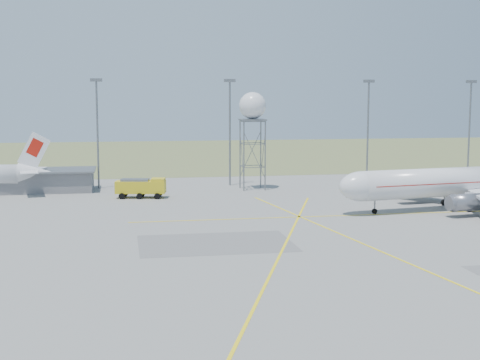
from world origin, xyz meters
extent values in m
plane|color=gray|center=(0.00, 0.00, 0.00)|extent=(400.00, 400.00, 0.00)
cube|color=#596A3A|center=(0.00, 140.00, 0.01)|extent=(400.00, 120.00, 0.03)
cube|color=slate|center=(-45.00, 64.00, 1.80)|extent=(18.00, 9.00, 3.60)
cube|color=slate|center=(-45.00, 64.00, 3.75)|extent=(19.00, 10.00, 0.30)
cylinder|color=slate|center=(-35.00, 66.00, 10.00)|extent=(0.36, 0.36, 20.00)
cube|color=slate|center=(-35.00, 66.00, 20.20)|extent=(2.20, 0.50, 0.60)
cylinder|color=slate|center=(-10.00, 66.00, 10.00)|extent=(0.36, 0.36, 20.00)
cube|color=slate|center=(-10.00, 66.00, 20.20)|extent=(2.20, 0.50, 0.60)
cylinder|color=slate|center=(18.00, 66.00, 10.00)|extent=(0.36, 0.36, 20.00)
cube|color=slate|center=(18.00, 66.00, 20.20)|extent=(2.20, 0.50, 0.60)
cylinder|color=slate|center=(40.00, 66.00, 10.00)|extent=(0.36, 0.36, 20.00)
cube|color=slate|center=(40.00, 66.00, 20.20)|extent=(2.20, 0.50, 0.60)
cylinder|color=silver|center=(17.80, 32.52, 4.19)|extent=(28.99, 8.71, 4.41)
ellipsoid|color=silver|center=(3.64, 30.34, 4.19)|extent=(7.64, 5.43, 4.41)
cube|color=black|center=(2.34, 30.14, 4.85)|extent=(2.02, 2.65, 1.08)
cube|color=silver|center=(17.93, 42.57, 3.09)|extent=(14.40, 17.50, 0.40)
cylinder|color=slate|center=(15.74, 38.67, 2.09)|extent=(4.96, 3.21, 2.53)
cylinder|color=slate|center=(17.69, 26.03, 2.09)|extent=(4.96, 3.21, 2.53)
cube|color=#AE160B|center=(15.62, 32.18, 4.30)|extent=(22.46, 7.75, 0.13)
cylinder|color=black|center=(5.82, 30.67, 0.50)|extent=(0.88, 0.88, 0.99)
cube|color=black|center=(19.98, 32.85, 0.50)|extent=(2.09, 6.70, 0.99)
cylinder|color=slate|center=(19.98, 32.85, 0.99)|extent=(0.30, 0.30, 1.98)
cone|color=silver|center=(-45.83, 60.47, 3.76)|extent=(5.67, 3.94, 3.66)
cube|color=silver|center=(-45.83, 60.47, 7.60)|extent=(5.88, 0.57, 6.89)
cube|color=#AE160B|center=(-45.65, 60.46, 8.25)|extent=(3.17, 0.47, 3.53)
cube|color=silver|center=(-46.14, 63.42, 4.21)|extent=(3.18, 5.18, 0.16)
cube|color=silver|center=(-46.44, 57.56, 4.21)|extent=(3.18, 5.18, 0.16)
cylinder|color=slate|center=(-8.74, 57.88, 6.46)|extent=(0.24, 0.24, 12.92)
cylinder|color=slate|center=(-4.77, 57.88, 6.46)|extent=(0.24, 0.24, 12.92)
cylinder|color=slate|center=(-4.77, 61.86, 6.46)|extent=(0.24, 0.24, 12.92)
cylinder|color=slate|center=(-8.74, 61.86, 6.46)|extent=(0.24, 0.24, 12.92)
cube|color=slate|center=(-6.75, 59.87, 12.92)|extent=(4.57, 4.57, 0.25)
sphere|color=silver|center=(-6.75, 59.87, 15.50)|extent=(4.97, 4.97, 4.97)
cube|color=gold|center=(-27.59, 52.49, 1.87)|extent=(8.77, 4.27, 2.05)
cube|color=gold|center=(-24.65, 51.95, 2.71)|extent=(2.67, 2.97, 1.31)
cube|color=black|center=(-24.01, 51.84, 2.80)|extent=(0.53, 2.40, 0.93)
cube|color=slate|center=(-28.51, 52.66, 3.08)|extent=(4.99, 3.04, 0.37)
camera|label=1|loc=(-30.66, -61.21, 17.08)|focal=50.00mm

